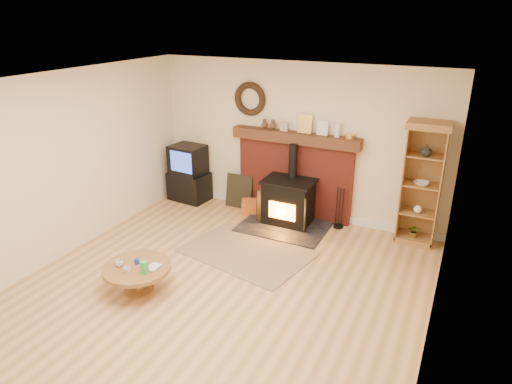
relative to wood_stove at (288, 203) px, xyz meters
The scene contains 11 objects.
ground 2.31m from the wood_stove, 91.26° to the right, with size 5.50×5.50×0.00m, color #A97F46.
room_shell 2.56m from the wood_stove, 91.78° to the right, with size 5.02×5.52×2.61m.
chimney_breast 0.58m from the wood_stove, 97.11° to the left, with size 2.20×0.22×1.78m.
wood_stove is the anchor object (origin of this frame).
area_rug 1.24m from the wood_stove, 98.31° to the right, with size 1.80×1.23×0.01m, color brown.
tv_unit 2.08m from the wood_stove, behind, with size 0.76×0.56×1.05m.
curio_cabinet 2.10m from the wood_stove, ahead, with size 0.61×0.44×1.89m.
firelog_box 0.75m from the wood_stove, 169.92° to the left, with size 0.40×0.25×0.25m, color gold.
leaning_painting 1.09m from the wood_stove, 165.46° to the left, with size 0.50×0.03×0.61m, color black.
fire_tools 0.88m from the wood_stove, 15.42° to the left, with size 0.16×0.16×0.70m.
coffee_table 2.84m from the wood_stove, 109.73° to the right, with size 0.85×0.85×0.53m.
Camera 1 is at (2.58, -4.19, 3.34)m, focal length 32.00 mm.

